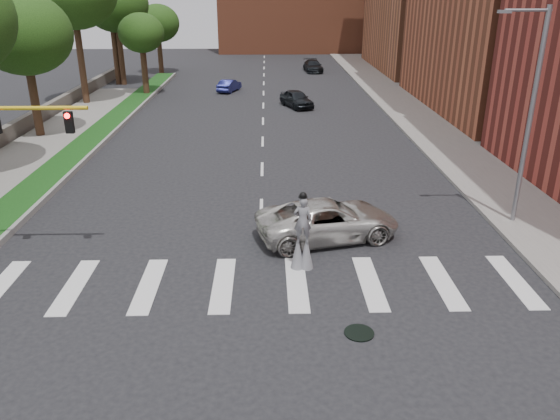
{
  "coord_description": "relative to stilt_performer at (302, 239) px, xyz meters",
  "views": [
    {
      "loc": [
        0.3,
        -15.64,
        9.6
      ],
      "look_at": [
        0.77,
        3.66,
        1.7
      ],
      "focal_mm": 35.0,
      "sensor_mm": 36.0,
      "label": 1
    }
  ],
  "objects": [
    {
      "name": "tree_7",
      "position": [
        -13.84,
        49.38,
        4.49
      ],
      "size": [
        5.04,
        5.04,
        7.87
      ],
      "color": "#352115",
      "rests_on": "ground"
    },
    {
      "name": "streetlight",
      "position": [
        9.36,
        3.84,
        3.71
      ],
      "size": [
        2.05,
        0.2,
        9.0
      ],
      "color": "slate",
      "rests_on": "ground"
    },
    {
      "name": "car_near",
      "position": [
        1.33,
        29.07,
        -0.46
      ],
      "size": [
        3.15,
        4.59,
        1.45
      ],
      "primitive_type": "imported",
      "rotation": [
        0.0,
        0.0,
        0.38
      ],
      "color": "black",
      "rests_on": "ground"
    },
    {
      "name": "stone_wall",
      "position": [
        -18.54,
        19.84,
        -0.64
      ],
      "size": [
        0.5,
        56.0,
        1.1
      ],
      "primitive_type": "cube",
      "color": "#544E48",
      "rests_on": "ground"
    },
    {
      "name": "median_curb",
      "position": [
        -11.99,
        17.84,
        -1.05
      ],
      "size": [
        0.2,
        60.0,
        0.28
      ],
      "primitive_type": "cube",
      "color": "gray",
      "rests_on": "ground"
    },
    {
      "name": "suv_crossing",
      "position": [
        1.22,
        2.55,
        -0.38
      ],
      "size": [
        6.3,
        4.03,
        1.62
      ],
      "primitive_type": "imported",
      "rotation": [
        0.0,
        0.0,
        1.82
      ],
      "color": "beige",
      "rests_on": "ground"
    },
    {
      "name": "manhole",
      "position": [
        1.46,
        -4.16,
        -1.17
      ],
      "size": [
        0.9,
        0.9,
        0.04
      ],
      "primitive_type": "cylinder",
      "color": "black",
      "rests_on": "ground"
    },
    {
      "name": "stilt_performer",
      "position": [
        0.0,
        0.0,
        0.0
      ],
      "size": [
        0.84,
        0.52,
        2.98
      ],
      "rotation": [
        0.0,
        0.0,
        3.15
      ],
      "color": "#352115",
      "rests_on": "ground"
    },
    {
      "name": "sidewalk_right",
      "position": [
        10.96,
        22.84,
        -1.1
      ],
      "size": [
        5.0,
        90.0,
        0.18
      ],
      "primitive_type": "cube",
      "color": "slate",
      "rests_on": "ground"
    },
    {
      "name": "grass_median",
      "position": [
        -13.04,
        17.84,
        -1.06
      ],
      "size": [
        2.0,
        60.0,
        0.25
      ],
      "primitive_type": "cube",
      "color": "#113D11",
      "rests_on": "ground"
    },
    {
      "name": "tree_6",
      "position": [
        -12.7,
        34.91,
        4.46
      ],
      "size": [
        4.18,
        4.18,
        7.51
      ],
      "color": "#352115",
      "rests_on": "ground"
    },
    {
      "name": "tree_3",
      "position": [
        -16.86,
        19.33,
        5.6
      ],
      "size": [
        6.15,
        6.15,
        9.44
      ],
      "color": "#352115",
      "rests_on": "ground"
    },
    {
      "name": "car_far",
      "position": [
        4.46,
        50.27,
        -0.5
      ],
      "size": [
        2.36,
        4.91,
        1.38
      ],
      "primitive_type": "imported",
      "rotation": [
        0.0,
        0.0,
        0.09
      ],
      "color": "black",
      "rests_on": "ground"
    },
    {
      "name": "tree_5",
      "position": [
        -17.0,
        41.54,
        7.11
      ],
      "size": [
        5.8,
        5.8,
        10.83
      ],
      "color": "#352115",
      "rests_on": "ground"
    },
    {
      "name": "ground_plane",
      "position": [
        -1.54,
        -2.16,
        -1.19
      ],
      "size": [
        160.0,
        160.0,
        0.0
      ],
      "primitive_type": "plane",
      "color": "black",
      "rests_on": "ground"
    },
    {
      "name": "tree_8",
      "position": [
        -16.41,
        41.41,
        6.82
      ],
      "size": [
        6.57,
        6.57,
        10.84
      ],
      "color": "#352115",
      "rests_on": "ground"
    },
    {
      "name": "car_mid",
      "position": [
        -4.93,
        36.84,
        -0.59
      ],
      "size": [
        2.34,
        3.86,
        1.2
      ],
      "primitive_type": "imported",
      "rotation": [
        0.0,
        0.0,
        2.83
      ],
      "color": "navy",
      "rests_on": "ground"
    }
  ]
}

